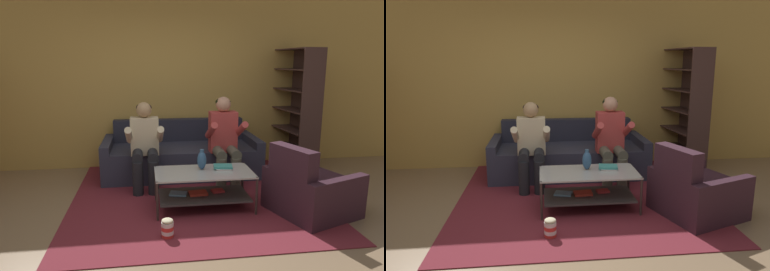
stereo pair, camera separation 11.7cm
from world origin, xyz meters
TOP-DOWN VIEW (x-y plane):
  - ground at (0.00, 0.00)m, footprint 16.80×16.80m
  - back_partition at (0.00, 2.46)m, footprint 8.40×0.12m
  - couch at (0.24, 1.91)m, footprint 2.33×0.97m
  - person_seated_left at (-0.31, 1.35)m, footprint 0.50×0.58m
  - person_seated_right at (0.79, 1.35)m, footprint 0.50×0.58m
  - coffee_table at (0.36, 0.58)m, footprint 1.14×0.59m
  - area_rug at (0.30, 1.12)m, footprint 3.05×3.29m
  - vase at (0.36, 0.67)m, footprint 0.11×0.11m
  - book_stack at (0.61, 0.66)m, footprint 0.25×0.20m
  - bookshelf at (2.12, 2.01)m, footprint 0.44×1.01m
  - armchair at (1.54, 0.28)m, footprint 1.04×1.04m
  - popcorn_tub at (-0.11, -0.07)m, footprint 0.12×0.12m

SIDE VIEW (x-z plane):
  - ground at x=0.00m, z-range 0.00..0.00m
  - area_rug at x=0.30m, z-range 0.00..0.01m
  - popcorn_tub at x=-0.11m, z-range 0.00..0.20m
  - armchair at x=1.54m, z-range -0.14..0.67m
  - couch at x=0.24m, z-range -0.12..0.68m
  - coffee_table at x=0.36m, z-range 0.07..0.52m
  - book_stack at x=0.61m, z-range 0.45..0.49m
  - vase at x=0.36m, z-range 0.44..0.69m
  - person_seated_left at x=-0.31m, z-range 0.06..1.23m
  - person_seated_right at x=0.79m, z-range 0.06..1.29m
  - bookshelf at x=2.12m, z-range -0.20..1.71m
  - back_partition at x=0.00m, z-range 0.00..2.90m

